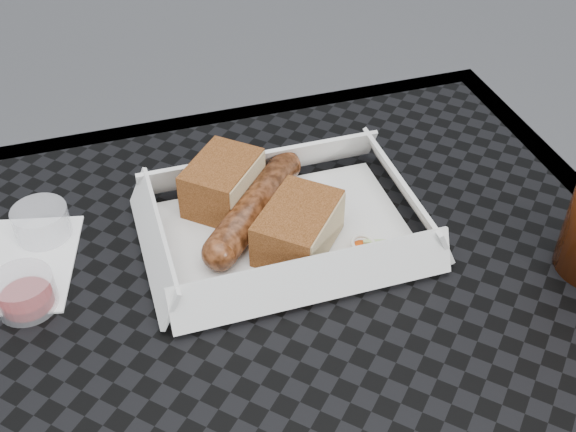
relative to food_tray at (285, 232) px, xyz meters
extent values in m
cube|color=black|center=(-0.09, -0.18, -0.01)|extent=(0.80, 0.80, 0.01)
cube|color=black|center=(-0.09, 0.21, -0.02)|extent=(0.80, 0.03, 0.03)
cylinder|color=black|center=(0.26, 0.17, -0.38)|extent=(0.03, 0.03, 0.73)
cube|color=white|center=(0.00, 0.00, 0.00)|extent=(0.22, 0.15, 0.00)
cylinder|color=brown|center=(-0.02, 0.02, 0.02)|extent=(0.11, 0.12, 0.03)
sphere|color=brown|center=(0.02, 0.08, 0.02)|extent=(0.03, 0.03, 0.03)
sphere|color=brown|center=(-0.07, -0.03, 0.02)|extent=(0.03, 0.03, 0.03)
cube|color=brown|center=(-0.04, 0.06, 0.03)|extent=(0.09, 0.09, 0.05)
cube|color=brown|center=(0.01, -0.02, 0.02)|extent=(0.10, 0.10, 0.04)
cylinder|color=#DB4809|center=(0.06, -0.05, 0.00)|extent=(0.02, 0.02, 0.00)
torus|color=white|center=(0.07, -0.06, 0.00)|extent=(0.02, 0.02, 0.00)
cube|color=#B2D17F|center=(0.07, -0.05, 0.00)|extent=(0.02, 0.02, 0.00)
cube|color=white|center=(-0.25, 0.03, 0.00)|extent=(0.14, 0.14, 0.00)
cylinder|color=maroon|center=(-0.23, -0.02, 0.01)|extent=(0.05, 0.05, 0.03)
cylinder|color=silver|center=(-0.21, 0.06, 0.01)|extent=(0.05, 0.05, 0.03)
camera|label=1|loc=(-0.14, -0.47, 0.44)|focal=45.00mm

